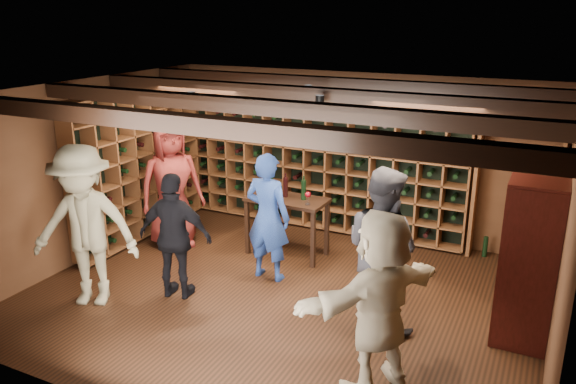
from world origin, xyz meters
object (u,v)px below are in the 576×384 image
at_px(guest_khaki, 85,226).
at_px(display_cabinet, 527,268).
at_px(man_blue_shirt, 268,217).
at_px(guest_red_floral, 172,185).
at_px(guest_woman_black, 175,237).
at_px(tasting_table, 287,205).
at_px(man_grey_suit, 382,249).
at_px(guest_beige, 380,302).

bearing_deg(guest_khaki, display_cabinet, -6.29).
distance_m(man_blue_shirt, guest_red_floral, 1.80).
distance_m(guest_woman_black, guest_khaki, 1.04).
xyz_separation_m(man_blue_shirt, guest_woman_black, (-0.76, -0.94, -0.06)).
distance_m(display_cabinet, tasting_table, 3.35).
relative_size(guest_red_floral, guest_khaki, 0.98).
relative_size(man_blue_shirt, guest_khaki, 0.87).
relative_size(man_grey_suit, tasting_table, 1.60).
distance_m(display_cabinet, guest_beige, 1.78).
bearing_deg(guest_woman_black, guest_beige, 156.02).
relative_size(guest_red_floral, guest_beige, 1.09).
xyz_separation_m(display_cabinet, man_blue_shirt, (-3.10, 0.19, -0.01)).
bearing_deg(guest_woman_black, display_cabinet, 179.91).
distance_m(guest_red_floral, guest_khaki, 1.86).
xyz_separation_m(man_grey_suit, tasting_table, (-1.76, 1.26, -0.16)).
bearing_deg(guest_khaki, tasting_table, 34.70).
xyz_separation_m(man_grey_suit, guest_woman_black, (-2.41, -0.45, -0.13)).
distance_m(display_cabinet, guest_red_floral, 4.90).
distance_m(display_cabinet, guest_woman_black, 3.93).
bearing_deg(display_cabinet, guest_khaki, -164.23).
bearing_deg(tasting_table, guest_beige, -47.03).
bearing_deg(man_grey_suit, tasting_table, -12.84).
bearing_deg(display_cabinet, guest_red_floral, 173.85).
xyz_separation_m(guest_khaki, tasting_table, (1.50, 2.28, -0.22)).
relative_size(man_grey_suit, guest_red_floral, 0.96).
bearing_deg(tasting_table, display_cabinet, -15.23).
bearing_deg(guest_red_floral, guest_beige, -81.50).
distance_m(guest_khaki, tasting_table, 2.74).
distance_m(guest_khaki, guest_beige, 3.57).
relative_size(man_blue_shirt, tasting_table, 1.47).
bearing_deg(man_grey_suit, guest_khaki, 40.20).
bearing_deg(guest_red_floral, guest_khaki, -139.46).
height_order(display_cabinet, man_blue_shirt, display_cabinet).
bearing_deg(display_cabinet, guest_beige, -129.66).
bearing_deg(man_blue_shirt, man_grey_suit, 165.33).
bearing_deg(guest_red_floral, guest_woman_black, -106.20).
height_order(display_cabinet, guest_woman_black, display_cabinet).
distance_m(man_blue_shirt, tasting_table, 0.78).
height_order(man_grey_suit, guest_beige, man_grey_suit).
height_order(guest_khaki, guest_beige, guest_khaki).
relative_size(display_cabinet, man_grey_suit, 0.96).
distance_m(guest_red_floral, guest_beige, 4.19).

